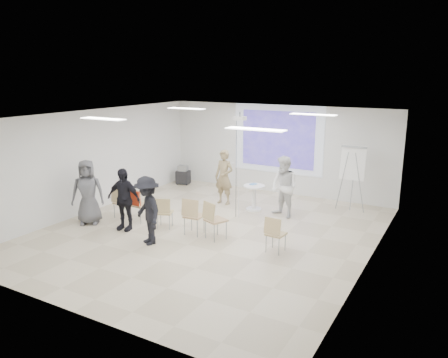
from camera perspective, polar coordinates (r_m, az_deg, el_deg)
The scene contains 30 objects.
floor at distance 11.47m, azimuth -1.98°, elevation -7.15°, with size 8.00×9.00×0.10m, color beige.
ceiling at distance 10.76m, azimuth -2.12°, elevation 8.46°, with size 8.00×9.00×0.10m, color white.
wall_back at distance 15.00m, azimuth 7.09°, elevation 3.89°, with size 8.00×0.10×3.00m, color silver.
wall_left at distance 13.53m, azimuth -16.85°, elevation 2.33°, with size 0.10×9.00×3.00m, color silver.
wall_right at distance 9.60m, azimuth 19.06°, elevation -2.36°, with size 0.10×9.00×3.00m, color silver.
projection_halo at distance 14.88m, azimuth 7.03°, elevation 5.18°, with size 3.20×0.01×2.30m, color silver.
projection_image at distance 14.87m, azimuth 7.01°, elevation 5.17°, with size 2.60×0.01×1.90m, color #3E30A4.
pedestal_table at distance 13.11m, azimuth 3.93°, elevation -2.23°, with size 0.76×0.76×0.79m.
player_left at distance 13.62m, azimuth 0.01°, elevation 0.72°, with size 0.71×0.48×1.94m, color #97835C.
player_right at distance 12.46m, azimuth 7.87°, elevation -0.63°, with size 0.94×0.75×1.95m, color white.
controller_left at distance 13.68m, azimuth 1.18°, elevation 2.10°, with size 0.04×0.13×0.04m, color silver.
controller_right at distance 12.67m, azimuth 7.59°, elevation 1.20°, with size 0.04×0.11×0.04m, color white.
chair_far_left at distance 12.70m, azimuth -13.40°, elevation -2.74°, with size 0.43×0.46×0.88m.
chair_left_mid at distance 12.26m, azimuth -11.22°, elevation -3.04°, with size 0.46×0.49×0.94m.
chair_left_inner at distance 11.64m, azimuth -7.85°, elevation -4.09°, with size 0.53×0.54×0.85m.
chair_center at distance 11.08m, azimuth -4.13°, elevation -4.51°, with size 0.49×0.53×0.97m.
chair_right_inner at distance 10.76m, azimuth -1.44°, elevation -5.03°, with size 0.61×0.63×0.98m.
chair_right_far at distance 10.07m, azimuth 6.62°, elevation -6.85°, with size 0.43×0.46×0.87m.
red_jacket at distance 12.11m, azimuth -11.67°, elevation -2.45°, with size 0.41×0.09×0.39m, color #B32F16.
laptop at distance 11.73m, azimuth -7.69°, elevation -4.17°, with size 0.31×0.23×0.02m, color black.
audience_left at distance 11.64m, azimuth -13.01°, elevation -2.01°, with size 1.10×0.66×1.89m, color black.
audience_mid at distance 10.56m, azimuth -9.99°, elevation -3.51°, with size 1.22×0.67×1.89m, color black.
audience_outer at distance 12.36m, azimuth -17.41°, elevation -1.17°, with size 0.97×0.64×1.99m, color #5C5D61.
flipchart_easel at distance 13.30m, azimuth 16.48°, elevation 1.94°, with size 0.85×0.64×1.96m.
av_cart at distance 16.26m, azimuth -5.36°, elevation 0.47°, with size 0.54×0.47×0.71m.
ceiling_projector at distance 12.04m, azimuth 2.05°, elevation 7.30°, with size 0.30×0.25×3.00m.
fluor_panel_nw at distance 13.52m, azimuth -4.94°, elevation 9.16°, with size 1.20×0.30×0.02m, color white.
fluor_panel_ne at distance 11.75m, azimuth 11.57°, elevation 8.25°, with size 1.20×0.30×0.02m, color white.
fluor_panel_sw at distance 10.83m, azimuth -15.53°, elevation 7.59°, with size 1.20×0.30×0.02m, color white.
fluor_panel_se at distance 8.51m, azimuth 4.13°, elevation 6.50°, with size 1.20×0.30×0.02m, color white.
Camera 1 is at (5.61, -9.13, 4.03)m, focal length 35.00 mm.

